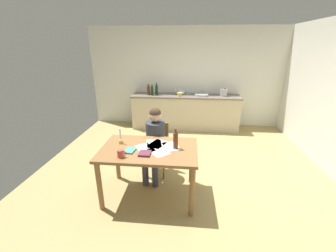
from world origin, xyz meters
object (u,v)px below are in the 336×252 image
Objects in this scene: book_magazine at (145,153)px; wine_glass_back_right at (175,90)px; person_seated at (155,139)px; stovetop_kettle at (224,92)px; sink_unit at (202,95)px; wine_glass_near_sink at (188,90)px; dining_table at (149,155)px; candlestick at (121,139)px; coffee_mug at (121,153)px; bottle_wine_red at (157,90)px; wine_bottle_on_table at (176,140)px; mixing_bowl at (180,93)px; bottle_oil at (148,90)px; wine_glass_by_kettle at (184,90)px; teacup_on_counter at (179,94)px; bottle_vinegar at (152,91)px; chair_at_table at (157,145)px; book_cookery at (130,150)px; wine_glass_back_left at (180,90)px.

book_magazine is 3.26m from wine_glass_back_right.
stovetop_kettle is (1.43, 2.39, 0.32)m from person_seated.
wine_glass_near_sink is at bearing 158.11° from sink_unit.
dining_table is 3.73× the size of sink_unit.
coffee_mug is at bearing -73.16° from candlestick.
bottle_wine_red reaches higher than person_seated.
book_magazine is 0.56× the size of wine_bottle_on_table.
wine_glass_near_sink is (0.51, 3.07, 0.35)m from dining_table.
bottle_oil is at bearing -173.01° from mixing_bowl.
coffee_mug is at bearing -101.94° from wine_glass_by_kettle.
wine_glass_by_kettle reaches higher than teacup_on_counter.
bottle_wine_red is at bearing -168.12° from mixing_bowl.
bottle_vinegar is 0.96m from wine_glass_near_sink.
book_magazine is at bearing -95.98° from teacup_on_counter.
chair_at_table is 2.37m from mixing_bowl.
teacup_on_counter reaches higher than coffee_mug.
bottle_oil reaches higher than candlestick.
coffee_mug reaches higher than dining_table.
mixing_bowl is (0.55, 3.08, 0.17)m from book_cookery.
candlestick is 3.06m from wine_glass_by_kettle.
wine_glass_back_right is (0.60, 2.94, 0.17)m from candlestick.
chair_at_table is (0.01, 0.67, -0.17)m from dining_table.
dining_table is 6.15× the size of mixing_bowl.
bottle_wine_red is 2.05× the size of wine_glass_near_sink.
teacup_on_counter is (-0.58, -0.15, 0.02)m from sink_unit.
wine_glass_by_kettle is (0.02, 3.03, 0.11)m from wine_bottle_on_table.
wine_glass_back_left is (0.28, 2.39, 0.51)m from chair_at_table.
wine_bottle_on_table is at bearing -5.93° from candlestick.
book_cookery is 0.60× the size of bottle_oil.
chair_at_table is 0.83m from wine_bottle_on_table.
sink_unit reaches higher than chair_at_table.
dining_table is 8.29× the size of book_magazine.
candlestick is 1.06× the size of mixing_bowl.
bottle_wine_red is 0.60m from teacup_on_counter.
book_cookery is 0.78× the size of mixing_bowl.
wine_glass_back_right is at bearing 180.00° from wine_glass_near_sink.
sink_unit is (0.86, 2.25, 0.43)m from chair_at_table.
bottle_oil reaches higher than sink_unit.
wine_glass_back_right is (-0.71, 0.15, 0.09)m from sink_unit.
chair_at_table is 0.87m from book_cookery.
person_seated is (-0.00, 0.52, 0.02)m from dining_table.
chair_at_table is at bearing 71.19° from coffee_mug.
bottle_oil is (-0.09, 2.75, 0.19)m from candlestick.
bottle_wine_red is at bearing 87.26° from candlestick.
candlestick is at bearing -88.12° from bottle_oil.
candlestick is at bearing 137.38° from book_cookery.
person_seated is 7.38× the size of book_magazine.
bottle_wine_red is at bearing -176.27° from sink_unit.
bottle_oil is (-1.40, -0.05, 0.10)m from sink_unit.
sink_unit is 1.18m from bottle_wine_red.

